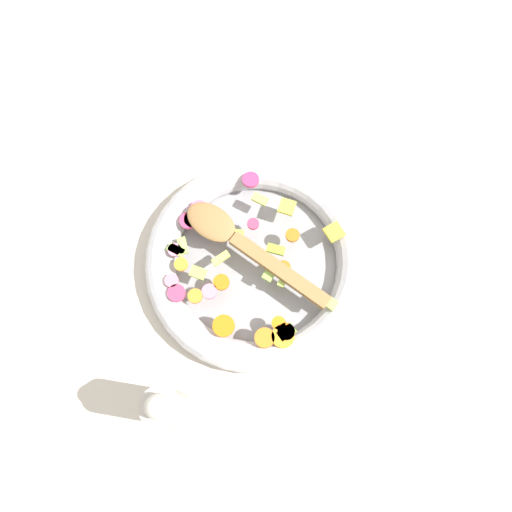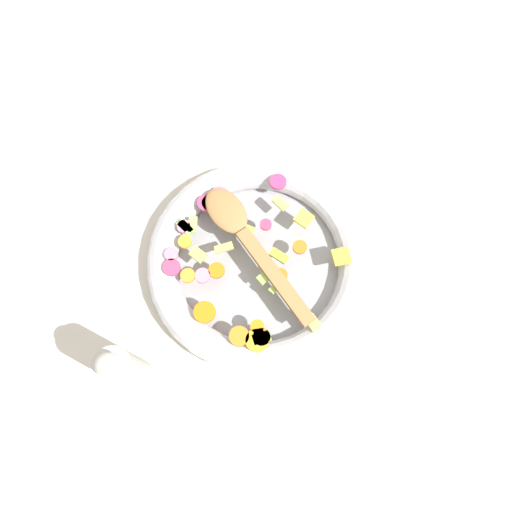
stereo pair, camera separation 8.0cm
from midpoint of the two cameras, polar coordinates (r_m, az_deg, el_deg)
name	(u,v)px [view 2 (the right image)]	position (r m, az deg, el deg)	size (l,w,h in m)	color
ground_plane	(256,265)	(0.85, 2.67, -1.47)	(4.00, 4.00, 0.00)	beige
skillet	(256,261)	(0.83, 2.74, -1.02)	(0.37, 0.37, 0.05)	gray
chopped_vegetables	(235,257)	(0.80, 0.44, -0.52)	(0.31, 0.31, 0.01)	orange
wooden_spoon	(245,239)	(0.80, 1.60, 1.54)	(0.19, 0.24, 0.01)	olive
pepper_mill	(124,372)	(0.74, -11.90, -13.31)	(0.05, 0.05, 0.20)	#B2ADA3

